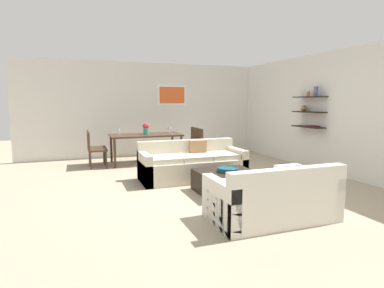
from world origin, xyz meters
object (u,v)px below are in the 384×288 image
Objects in this scene: dining_chair_left_near at (94,147)px; centerpiece_vase at (146,128)px; loveseat_white at (273,199)px; decorative_bowl at (228,169)px; coffee_table at (227,182)px; wine_glass_right_far at (169,129)px; wine_glass_left_far at (119,130)px; sofa_beige at (192,165)px; dining_chair_right_far at (190,141)px; dining_chair_left_far at (93,145)px; dining_table at (146,137)px; dining_chair_right_near at (196,142)px; wine_glass_right_near at (172,130)px.

centerpiece_vase reaches higher than dining_chair_left_near.
loveseat_white is 1.35m from decorative_bowl.
dining_chair_left_near reaches higher than coffee_table.
centerpiece_vase is at bearing 99.73° from loveseat_white.
wine_glass_right_far is at bearing 91.36° from loveseat_white.
dining_chair_left_near reaches higher than decorative_bowl.
wine_glass_left_far reaches higher than coffee_table.
centerpiece_vase is at bearing 104.72° from sofa_beige.
dining_chair_right_far is 1.00× the size of dining_chair_left_far.
dining_table is 0.71m from wine_glass_right_far.
coffee_table is 1.14× the size of dining_chair_left_far.
decorative_bowl is 3.39m from wine_glass_right_far.
dining_chair_right_near is 0.80m from wine_glass_right_far.
loveseat_white reaches higher than decorative_bowl.
dining_table is at bearing -9.16° from dining_chair_left_far.
dining_chair_left_near is 1.38m from centerpiece_vase.
dining_chair_left_far is at bearing 90.00° from dining_chair_left_near.
dining_chair_right_far is (0.52, 4.79, 0.21)m from loveseat_white.
dining_chair_left_far is 2.04m from wine_glass_right_near.
wine_glass_left_far is at bearing 170.20° from wine_glass_right_near.
wine_glass_left_far is 1.34m from wine_glass_right_far.
wine_glass_left_far reaches higher than loveseat_white.
wine_glass_right_near is 0.51× the size of centerpiece_vase.
dining_chair_right_far is (2.62, 0.42, 0.00)m from dining_chair_left_near.
loveseat_white is 1.36m from coffee_table.
decorative_bowl is 0.42× the size of dining_chair_left_near.
loveseat_white is at bearing -88.57° from wine_glass_right_near.
sofa_beige is 12.31× the size of wine_glass_right_far.
decorative_bowl is at bearing -76.61° from dining_table.
dining_chair_left_far is 2.01m from wine_glass_right_far.
dining_table is at bearing 170.20° from wine_glass_right_near.
dining_chair_right_near and dining_chair_right_far have the same top height.
wine_glass_left_far is at bearing 180.00° from wine_glass_right_far.
wine_glass_left_far reaches higher than sofa_beige.
dining_chair_left_near is 5.09× the size of wine_glass_right_far.
centerpiece_vase reaches higher than wine_glass_right_far.
dining_table is 0.70m from wine_glass_left_far.
decorative_bowl reaches higher than coffee_table.
loveseat_white is 9.70× the size of wine_glass_right_far.
centerpiece_vase reaches higher than dining_chair_left_far.
decorative_bowl is at bearing -100.05° from dining_chair_right_near.
dining_chair_left_far is (-2.08, 3.45, 0.08)m from decorative_bowl.
sofa_beige is at bearing -112.72° from dining_chair_right_near.
dining_chair_right_far is (0.00, 0.42, 0.00)m from dining_chair_right_near.
wine_glass_right_near reaches higher than dining_chair_left_near.
wine_glass_right_near is at bearing -9.38° from dining_chair_left_far.
wine_glass_left_far is at bearing 167.99° from centerpiece_vase.
wine_glass_right_near is (-0.64, 0.09, 0.35)m from dining_chair_right_near.
centerpiece_vase is (-0.67, -0.14, 0.05)m from wine_glass_right_far.
loveseat_white is 4.41m from dining_chair_right_near.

